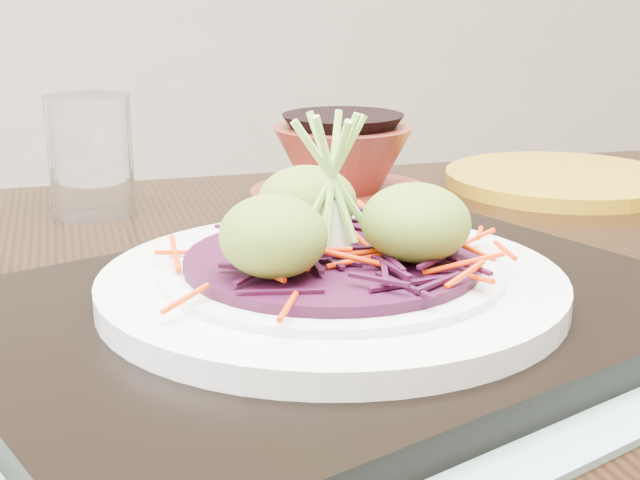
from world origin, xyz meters
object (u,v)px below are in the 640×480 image
object	(u,v)px
serving_tray	(332,312)
yellow_plate	(561,179)
white_plate	(332,283)
terracotta_bowl_set	(343,169)
water_glass	(91,155)

from	to	relation	value
serving_tray	yellow_plate	bearing A→B (deg)	22.53
yellow_plate	serving_tray	bearing A→B (deg)	-140.86
serving_tray	white_plate	world-z (taller)	white_plate
serving_tray	terracotta_bowl_set	size ratio (longest dim) A/B	2.21
white_plate	yellow_plate	distance (m)	0.45
serving_tray	white_plate	bearing A→B (deg)	163.39
white_plate	terracotta_bowl_set	world-z (taller)	terracotta_bowl_set
water_glass	yellow_plate	bearing A→B (deg)	-6.18
serving_tray	water_glass	world-z (taller)	water_glass
terracotta_bowl_set	yellow_plate	bearing A→B (deg)	-2.10
white_plate	water_glass	world-z (taller)	water_glass
terracotta_bowl_set	yellow_plate	xyz separation A→B (m)	(0.23, -0.01, -0.02)
terracotta_bowl_set	yellow_plate	world-z (taller)	terracotta_bowl_set
white_plate	terracotta_bowl_set	bearing A→B (deg)	67.94
terracotta_bowl_set	yellow_plate	distance (m)	0.23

